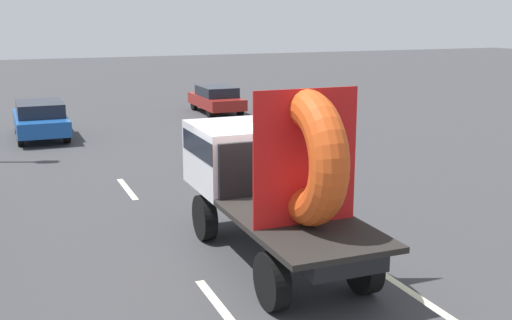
{
  "coord_description": "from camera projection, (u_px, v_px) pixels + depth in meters",
  "views": [
    {
      "loc": [
        -4.78,
        -11.24,
        4.69
      ],
      "look_at": [
        -0.06,
        0.37,
        1.82
      ],
      "focal_mm": 45.04,
      "sensor_mm": 36.0,
      "label": 1
    }
  ],
  "objects": [
    {
      "name": "ground_plane",
      "position": [
        266.0,
        251.0,
        12.95
      ],
      "size": [
        120.0,
        120.0,
        0.0
      ],
      "primitive_type": "plane",
      "color": "#38383A"
    },
    {
      "name": "flatbed_truck",
      "position": [
        264.0,
        170.0,
        12.48
      ],
      "size": [
        2.02,
        5.7,
        3.49
      ],
      "color": "black",
      "rests_on": "ground_plane"
    },
    {
      "name": "distant_sedan",
      "position": [
        40.0,
        119.0,
        24.52
      ],
      "size": [
        1.85,
        4.32,
        1.41
      ],
      "color": "black",
      "rests_on": "ground_plane"
    },
    {
      "name": "lane_dash_left_near",
      "position": [
        223.0,
        311.0,
        10.33
      ],
      "size": [
        0.16,
        2.61,
        0.01
      ],
      "primitive_type": "cube",
      "rotation": [
        0.0,
        0.0,
        1.57
      ],
      "color": "beige",
      "rests_on": "ground_plane"
    },
    {
      "name": "lane_dash_left_far",
      "position": [
        127.0,
        189.0,
        17.53
      ],
      "size": [
        0.16,
        2.27,
        0.01
      ],
      "primitive_type": "cube",
      "rotation": [
        0.0,
        0.0,
        1.57
      ],
      "color": "beige",
      "rests_on": "ground_plane"
    },
    {
      "name": "lane_dash_right_near",
      "position": [
        419.0,
        297.0,
        10.84
      ],
      "size": [
        0.16,
        2.54,
        0.01
      ],
      "primitive_type": "cube",
      "rotation": [
        0.0,
        0.0,
        1.57
      ],
      "color": "beige",
      "rests_on": "ground_plane"
    },
    {
      "name": "lane_dash_right_far",
      "position": [
        237.0,
        177.0,
        18.77
      ],
      "size": [
        0.16,
        2.93,
        0.01
      ],
      "primitive_type": "cube",
      "rotation": [
        0.0,
        0.0,
        1.57
      ],
      "color": "beige",
      "rests_on": "ground_plane"
    },
    {
      "name": "oncoming_car",
      "position": [
        216.0,
        99.0,
        30.72
      ],
      "size": [
        1.69,
        3.95,
        1.29
      ],
      "color": "black",
      "rests_on": "ground_plane"
    }
  ]
}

